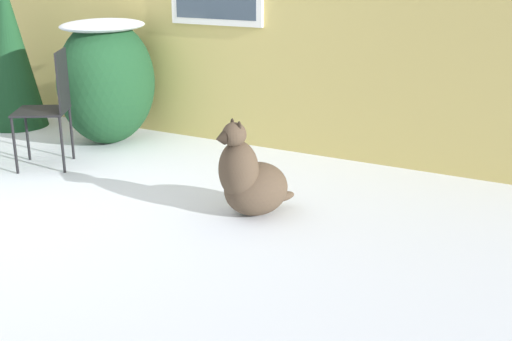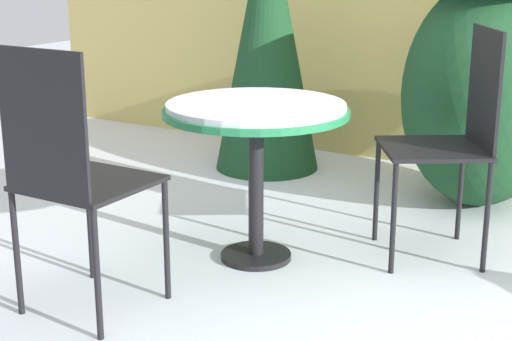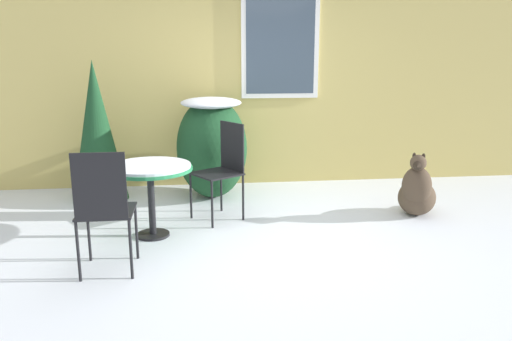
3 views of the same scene
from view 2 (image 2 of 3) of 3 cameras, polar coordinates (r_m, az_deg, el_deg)
name	(u,v)px [view 2 (image 2 of 3)]	position (r m, az deg, el deg)	size (l,w,h in m)	color
ground_plane	(470,339)	(2.99, 15.33, -11.75)	(16.00, 16.00, 0.00)	silver
shrub_left	(486,86)	(4.36, 16.38, 5.90)	(0.86, 1.06, 1.23)	#194223
evergreen_bush	(267,36)	(4.88, 0.84, 9.76)	(0.65, 0.65, 1.68)	#194223
patio_table	(256,124)	(3.39, 0.00, 3.37)	(0.81, 0.81, 0.72)	black
patio_chair_near_table	(453,133)	(3.55, 14.11, 2.69)	(0.60, 0.60, 1.03)	black
patio_chair_far_side	(72,170)	(2.94, -13.24, 0.02)	(0.44, 0.44, 1.03)	black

